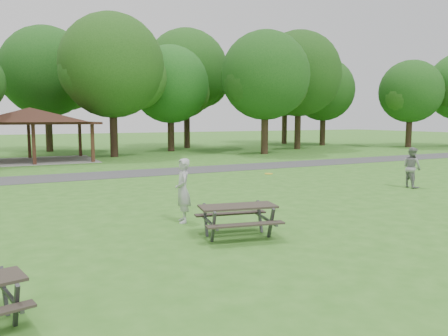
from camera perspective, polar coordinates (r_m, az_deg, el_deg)
ground at (r=11.42m, az=4.68°, el=-8.81°), size 160.00×160.00×0.00m
asphalt_path at (r=24.26m, az=-12.91°, el=-0.75°), size 120.00×3.20×0.02m
pavilion at (r=33.41m, az=-24.01°, el=6.05°), size 8.60×7.01×3.76m
tree_row_e at (r=35.49m, az=-14.27°, el=12.43°), size 8.40×8.00×11.02m
tree_row_f at (r=40.45m, az=-6.92°, el=10.49°), size 7.35×7.00×9.55m
tree_row_g at (r=37.31m, az=5.50°, el=11.60°), size 7.77×7.40×10.25m
tree_row_h at (r=43.64m, az=9.81°, el=11.71°), size 8.61×8.20×11.37m
tree_row_i at (r=49.98m, az=12.93°, el=9.69°), size 7.14×6.80×9.52m
tree_row_j at (r=49.58m, az=23.23°, el=8.95°), size 6.72×6.40×8.96m
tree_deep_b at (r=42.75m, az=-22.04°, el=11.26°), size 8.40×8.00×11.13m
tree_deep_c at (r=44.93m, az=-4.82°, el=12.17°), size 8.82×8.40×11.90m
tree_deep_d at (r=52.43m, az=8.06°, el=10.85°), size 8.40×8.00×11.27m
picnic_table_middle at (r=11.15m, az=1.81°, el=-5.88°), size 2.20×1.90×0.84m
frisbee_in_flight at (r=14.45m, az=5.86°, el=-0.74°), size 0.32×0.32×0.02m
frisbee_thrower at (r=12.68m, az=-5.39°, el=-2.96°), size 0.59×0.76×1.87m
frisbee_catcher at (r=20.64m, az=23.33°, el=0.06°), size 0.77×0.93×1.76m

